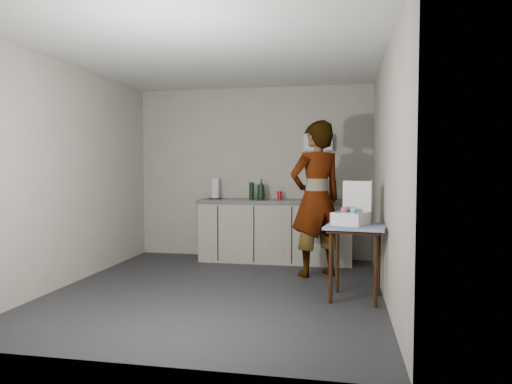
% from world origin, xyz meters
% --- Properties ---
extents(ground, '(4.00, 4.00, 0.00)m').
position_xyz_m(ground, '(0.00, 0.00, 0.00)').
color(ground, '#242428').
rests_on(ground, ground).
extents(wall_back, '(3.60, 0.02, 2.60)m').
position_xyz_m(wall_back, '(0.00, 1.99, 1.30)').
color(wall_back, '#BFB6A6').
rests_on(wall_back, ground).
extents(wall_right, '(0.02, 4.00, 2.60)m').
position_xyz_m(wall_right, '(1.79, 0.00, 1.30)').
color(wall_right, '#BFB6A6').
rests_on(wall_right, ground).
extents(wall_left, '(0.02, 4.00, 2.60)m').
position_xyz_m(wall_left, '(-1.79, 0.00, 1.30)').
color(wall_left, '#BFB6A6').
rests_on(wall_left, ground).
extents(ceiling, '(3.60, 4.00, 0.01)m').
position_xyz_m(ceiling, '(0.00, 0.00, 2.60)').
color(ceiling, white).
rests_on(ceiling, wall_back).
extents(kitchen_counter, '(2.24, 0.62, 0.91)m').
position_xyz_m(kitchen_counter, '(0.40, 1.70, 0.43)').
color(kitchen_counter, black).
rests_on(kitchen_counter, ground).
extents(wall_shelf, '(0.42, 0.18, 0.37)m').
position_xyz_m(wall_shelf, '(1.00, 1.92, 1.75)').
color(wall_shelf, white).
rests_on(wall_shelf, ground).
extents(side_table, '(0.68, 0.68, 0.78)m').
position_xyz_m(side_table, '(1.50, -0.09, 0.68)').
color(side_table, '#33160B').
rests_on(side_table, ground).
extents(standing_man, '(0.86, 0.79, 1.97)m').
position_xyz_m(standing_man, '(1.03, 0.90, 0.98)').
color(standing_man, '#B2A593').
rests_on(standing_man, ground).
extents(soap_bottle, '(0.12, 0.12, 0.30)m').
position_xyz_m(soap_bottle, '(0.19, 1.66, 1.06)').
color(soap_bottle, black).
rests_on(soap_bottle, kitchen_counter).
extents(soda_can, '(0.06, 0.06, 0.12)m').
position_xyz_m(soda_can, '(0.45, 1.76, 0.97)').
color(soda_can, red).
rests_on(soda_can, kitchen_counter).
extents(dark_bottle, '(0.07, 0.07, 0.25)m').
position_xyz_m(dark_bottle, '(0.05, 1.67, 1.04)').
color(dark_bottle, black).
rests_on(dark_bottle, kitchen_counter).
extents(paper_towel, '(0.18, 0.18, 0.31)m').
position_xyz_m(paper_towel, '(-0.51, 1.69, 1.06)').
color(paper_towel, black).
rests_on(paper_towel, kitchen_counter).
extents(dish_rack, '(0.43, 0.32, 0.30)m').
position_xyz_m(dish_rack, '(1.03, 1.72, 0.98)').
color(dish_rack, silver).
rests_on(dish_rack, kitchen_counter).
extents(bakery_box, '(0.43, 0.44, 0.45)m').
position_xyz_m(bakery_box, '(1.45, -0.04, 0.88)').
color(bakery_box, white).
rests_on(bakery_box, side_table).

